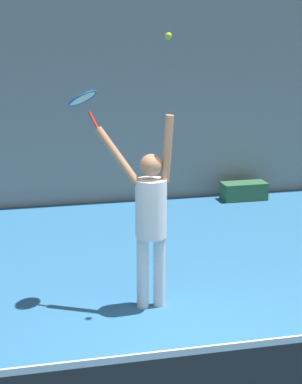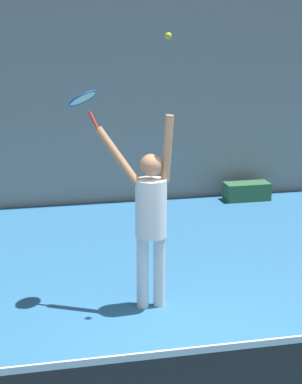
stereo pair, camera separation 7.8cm
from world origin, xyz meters
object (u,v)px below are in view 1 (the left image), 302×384
object	(u,v)px
tennis_ball	(168,36)
equipment_bag	(244,191)
tennis_player	(150,213)
tennis_racket	(83,100)

from	to	relation	value
tennis_ball	equipment_bag	size ratio (longest dim) A/B	0.09
tennis_player	tennis_ball	size ratio (longest dim) A/B	29.72
tennis_racket	equipment_bag	world-z (taller)	tennis_racket
tennis_racket	equipment_bag	xyz separation A→B (m)	(3.21, 3.53, -2.08)
tennis_racket	equipment_bag	size ratio (longest dim) A/B	0.59
tennis_racket	equipment_bag	bearing A→B (deg)	47.67
tennis_racket	tennis_player	bearing A→B (deg)	-33.68
tennis_racket	equipment_bag	distance (m)	5.21
tennis_player	equipment_bag	world-z (taller)	tennis_player
tennis_player	tennis_ball	world-z (taller)	tennis_ball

